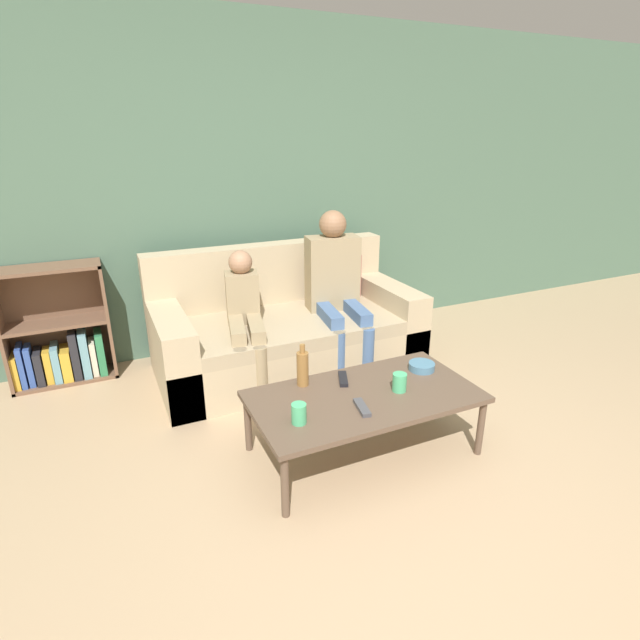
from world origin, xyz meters
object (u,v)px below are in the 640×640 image
at_px(coffee_table, 364,399).
at_px(cup_far, 399,382).
at_px(person_adult, 336,279).
at_px(cup_near, 299,414).
at_px(couch, 286,331).
at_px(bookshelf, 60,339).
at_px(person_child, 245,313).
at_px(tv_remote_1, 343,379).
at_px(tv_remote_0, 362,407).
at_px(snack_bowl, 422,366).
at_px(bottle, 303,368).

height_order(coffee_table, cup_far, cup_far).
height_order(person_adult, cup_near, person_adult).
relative_size(couch, bookshelf, 2.25).
height_order(couch, coffee_table, couch).
height_order(bookshelf, cup_near, bookshelf).
xyz_separation_m(coffee_table, cup_far, (0.20, -0.05, 0.08)).
distance_m(person_child, tv_remote_1, 0.98).
bearing_deg(person_adult, person_child, -167.23).
bearing_deg(tv_remote_1, tv_remote_0, -76.81).
bearing_deg(person_adult, couch, 174.70).
bearing_deg(couch, tv_remote_1, -92.78).
bearing_deg(bookshelf, snack_bowl, -38.40).
xyz_separation_m(cup_near, cup_far, (0.64, 0.07, -0.00)).
bearing_deg(person_child, tv_remote_0, -66.13).
bearing_deg(person_adult, bookshelf, 172.12).
bearing_deg(cup_near, person_child, 85.64).
height_order(tv_remote_0, tv_remote_1, same).
height_order(person_child, tv_remote_0, person_child).
distance_m(coffee_table, tv_remote_0, 0.17).
bearing_deg(person_child, person_adult, 16.67).
height_order(person_child, snack_bowl, person_child).
xyz_separation_m(person_child, snack_bowl, (0.82, -0.99, -0.14)).
xyz_separation_m(person_child, cup_far, (0.55, -1.15, -0.11)).
distance_m(person_child, cup_near, 1.23).
height_order(person_adult, person_child, person_adult).
relative_size(person_adult, tv_remote_0, 6.79).
height_order(bookshelf, person_adult, person_adult).
relative_size(person_adult, cup_near, 11.27).
xyz_separation_m(couch, person_adult, (0.38, -0.09, 0.39)).
bearing_deg(cup_far, tv_remote_0, -162.92).
height_order(person_adult, snack_bowl, person_adult).
relative_size(tv_remote_1, bottle, 0.69).
height_order(cup_near, tv_remote_0, cup_near).
bearing_deg(bookshelf, coffee_table, -47.81).
height_order(cup_far, bottle, bottle).
bearing_deg(cup_far, cup_near, -173.85).
bearing_deg(cup_near, cup_far, 6.15).
bearing_deg(couch, coffee_table, -90.74).
bearing_deg(person_child, bottle, -72.52).
relative_size(person_child, cup_near, 9.05).
distance_m(person_child, snack_bowl, 1.29).
bearing_deg(snack_bowl, coffee_table, -165.77).
distance_m(couch, cup_near, 1.45).
distance_m(person_child, cup_far, 1.28).
bearing_deg(bookshelf, tv_remote_1, -45.08).
xyz_separation_m(couch, cup_far, (0.18, -1.30, 0.14)).
distance_m(bookshelf, person_child, 1.39).
height_order(person_child, bottle, person_child).
height_order(tv_remote_0, bottle, bottle).
xyz_separation_m(cup_near, snack_bowl, (0.91, 0.23, -0.03)).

